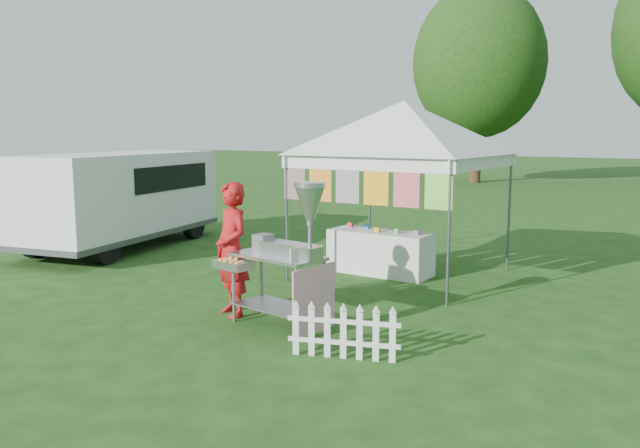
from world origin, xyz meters
The scene contains 8 objects.
ground centered at (0.00, 0.00, 0.00)m, with size 120.00×120.00×0.00m, color #1B3F12.
canopy_main centered at (0.00, 3.49, 2.99)m, with size 4.24×4.24×3.45m.
tree_left centered at (-6.00, 24.00, 5.83)m, with size 6.40×6.40×9.53m.
donut_cart centered at (0.16, -0.02, 1.10)m, with size 1.43×0.89×1.88m.
vendor centered at (-0.85, 0.06, 0.91)m, with size 0.66×0.43×1.81m, color #B51617.
cargo_van centered at (-6.26, 2.69, 1.09)m, with size 2.99×5.19×2.03m.
picket_fence centered at (1.27, -0.53, 0.29)m, with size 1.19×0.45×0.56m.
display_table centered at (-0.37, 3.40, 0.38)m, with size 1.80×0.70×0.75m, color white.
Camera 1 is at (4.68, -6.16, 2.47)m, focal length 35.00 mm.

